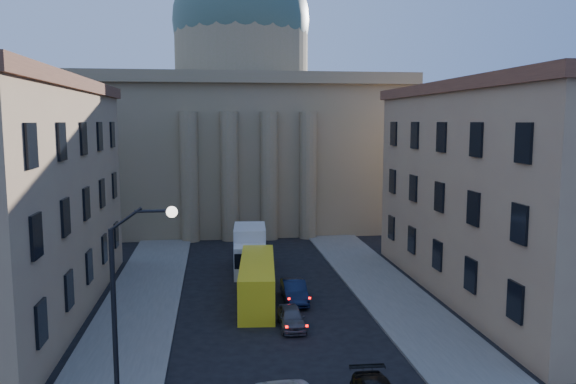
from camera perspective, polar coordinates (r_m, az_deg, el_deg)
The scene contains 9 objects.
sidewalk_left at distance 34.20m, azimuth -15.80°, elevation -13.58°, with size 5.00×60.00×0.15m, color #5F5D57.
sidewalk_right at distance 35.94m, azimuth 12.85°, elevation -12.45°, with size 5.00×60.00×0.15m, color #5F5D57.
church at distance 69.21m, azimuth -4.64°, elevation 7.05°, with size 68.02×28.76×36.60m.
building_right at distance 41.42m, azimuth 22.28°, elevation 0.25°, with size 11.60×26.60×14.70m.
street_lamp at distance 22.94m, azimuth -15.98°, elevation -10.25°, with size 2.62×0.44×8.83m.
car_right_far at distance 33.74m, azimuth 0.34°, elevation -12.62°, with size 1.44×3.59×1.22m, color #48484D.
car_right_distant at distance 38.25m, azimuth 0.64°, elevation -10.04°, with size 1.51×4.33×1.43m, color black.
city_bus at distance 38.17m, azimuth -3.14°, elevation -8.88°, with size 3.11×9.97×2.76m.
box_truck at distance 45.68m, azimuth -3.90°, elevation -5.96°, with size 2.89×6.51×3.50m.
Camera 1 is at (-3.57, -13.65, 12.07)m, focal length 35.00 mm.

